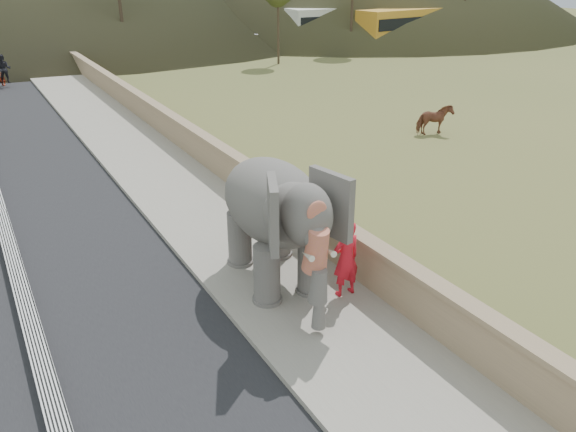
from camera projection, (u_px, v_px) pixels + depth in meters
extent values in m
plane|color=olive|center=(353.00, 355.00, 10.31)|extent=(160.00, 160.00, 0.00)
cube|color=black|center=(1.00, 216.00, 15.90)|extent=(7.00, 120.00, 0.03)
cube|color=black|center=(0.00, 213.00, 15.86)|extent=(0.35, 120.00, 0.22)
cube|color=#9E9687|center=(170.00, 183.00, 18.16)|extent=(3.00, 120.00, 0.15)
cube|color=tan|center=(216.00, 161.00, 18.72)|extent=(0.30, 120.00, 1.10)
imported|color=brown|center=(434.00, 120.00, 23.27)|extent=(1.57, 0.95, 1.24)
imported|color=#A8A8AF|center=(263.00, 40.00, 46.03)|extent=(4.52, 2.72, 1.44)
cube|color=white|center=(347.00, 26.00, 48.50)|extent=(11.11, 3.03, 3.10)
cube|color=gold|center=(413.00, 28.00, 47.32)|extent=(11.19, 3.58, 3.10)
imported|color=red|center=(346.00, 258.00, 11.61)|extent=(0.62, 0.41, 1.70)
imported|color=maroon|center=(0.00, 80.00, 31.90)|extent=(1.23, 1.94, 0.96)
imported|color=black|center=(4.00, 69.00, 31.81)|extent=(0.95, 0.85, 1.62)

